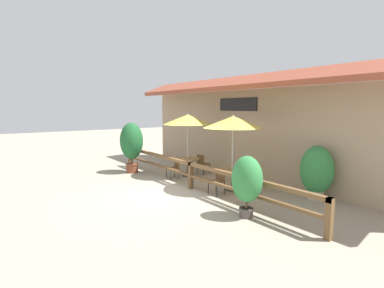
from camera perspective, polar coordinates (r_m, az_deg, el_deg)
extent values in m
plane|color=#9E937F|center=(10.21, -5.09, -9.41)|extent=(60.00, 60.00, 0.00)
cube|color=tan|center=(12.52, 11.56, 1.91)|extent=(14.00, 0.40, 3.60)
cube|color=brown|center=(12.12, 10.01, 11.61)|extent=(14.28, 1.48, 0.70)
cube|color=black|center=(12.80, 8.65, 7.45)|extent=(2.15, 0.04, 0.53)
cube|color=brown|center=(10.56, -0.24, -3.83)|extent=(10.40, 0.14, 0.11)
cube|color=brown|center=(10.64, -0.24, -6.05)|extent=(10.40, 0.10, 0.09)
cube|color=brown|center=(15.03, -11.72, -2.36)|extent=(0.14, 0.14, 0.95)
cube|color=brown|center=(10.64, -0.24, -6.05)|extent=(0.14, 0.14, 0.95)
cube|color=brown|center=(7.29, 24.66, -12.87)|extent=(0.14, 0.14, 0.95)
cylinder|color=#B7B2A8|center=(12.57, -0.81, -1.06)|extent=(0.06, 0.06, 2.24)
cone|color=#EAD64C|center=(12.45, -0.82, 4.69)|extent=(2.05, 2.05, 0.41)
sphere|color=#B2ADA3|center=(12.45, -0.83, 5.62)|extent=(0.07, 0.07, 0.07)
cylinder|color=olive|center=(12.63, -0.81, -2.87)|extent=(0.98, 0.98, 0.05)
cylinder|color=#333333|center=(12.70, -0.81, -4.52)|extent=(0.07, 0.07, 0.69)
cylinder|color=#333333|center=(12.77, -0.81, -5.97)|extent=(0.54, 0.54, 0.03)
cube|color=brown|center=(12.19, -3.73, -4.63)|extent=(0.47, 0.47, 0.05)
cube|color=brown|center=(12.23, -2.93, -3.51)|extent=(0.40, 0.08, 0.40)
cylinder|color=#2D2D2D|center=(12.33, -4.90, -5.58)|extent=(0.04, 0.04, 0.40)
cylinder|color=#2D2D2D|center=(11.99, -4.15, -5.93)|extent=(0.04, 0.04, 0.40)
cylinder|color=#2D2D2D|center=(12.49, -3.31, -5.41)|extent=(0.04, 0.04, 0.40)
cylinder|color=#2D2D2D|center=(12.16, -2.52, -5.74)|extent=(0.04, 0.04, 0.40)
cube|color=brown|center=(13.10, 2.22, -3.81)|extent=(0.48, 0.48, 0.05)
cube|color=brown|center=(12.93, 1.65, -2.94)|extent=(0.40, 0.10, 0.40)
cylinder|color=#2D2D2D|center=(13.16, 3.39, -4.77)|extent=(0.04, 0.04, 0.40)
cylinder|color=#2D2D2D|center=(13.41, 2.18, -4.54)|extent=(0.04, 0.04, 0.40)
cylinder|color=#2D2D2D|center=(12.89, 2.25, -5.01)|extent=(0.04, 0.04, 0.40)
cylinder|color=#2D2D2D|center=(13.14, 1.04, -4.77)|extent=(0.04, 0.04, 0.40)
cylinder|color=#B7B2A8|center=(10.48, 7.72, -2.74)|extent=(0.06, 0.06, 2.24)
cone|color=#EAD64C|center=(10.34, 7.84, 4.17)|extent=(2.05, 2.05, 0.41)
sphere|color=#B2ADA3|center=(10.33, 7.86, 5.29)|extent=(0.07, 0.07, 0.07)
cylinder|color=olive|center=(10.55, 7.69, -4.89)|extent=(0.98, 0.98, 0.05)
cylinder|color=#333333|center=(10.63, 7.65, -6.85)|extent=(0.07, 0.07, 0.69)
cylinder|color=#333333|center=(10.72, 7.63, -8.56)|extent=(0.54, 0.54, 0.03)
cube|color=brown|center=(10.05, 4.68, -7.15)|extent=(0.46, 0.46, 0.05)
cube|color=brown|center=(10.13, 5.44, -5.73)|extent=(0.40, 0.08, 0.40)
cylinder|color=#2D2D2D|center=(10.10, 3.13, -8.39)|extent=(0.04, 0.04, 0.40)
cylinder|color=#2D2D2D|center=(9.84, 4.72, -8.81)|extent=(0.04, 0.04, 0.40)
cylinder|color=#2D2D2D|center=(10.36, 4.62, -8.00)|extent=(0.04, 0.04, 0.40)
cylinder|color=#2D2D2D|center=(10.12, 6.21, -8.39)|extent=(0.04, 0.04, 0.40)
cube|color=brown|center=(11.13, 10.75, -5.86)|extent=(0.51, 0.51, 0.05)
cube|color=brown|center=(10.99, 9.94, -4.81)|extent=(0.40, 0.13, 0.40)
cylinder|color=#2D2D2D|center=(11.13, 12.08, -7.08)|extent=(0.04, 0.04, 0.40)
cylinder|color=#2D2D2D|center=(11.44, 11.02, -6.68)|extent=(0.04, 0.04, 0.40)
cylinder|color=#2D2D2D|center=(10.93, 10.41, -7.30)|extent=(0.04, 0.04, 0.40)
cylinder|color=#2D2D2D|center=(11.24, 9.38, -6.88)|extent=(0.04, 0.04, 0.40)
cylinder|color=#564C47|center=(8.21, 10.29, -12.71)|extent=(0.35, 0.35, 0.25)
cylinder|color=#564C47|center=(8.18, 10.30, -12.03)|extent=(0.38, 0.38, 0.04)
cylinder|color=brown|center=(8.11, 10.34, -10.67)|extent=(0.06, 0.06, 0.37)
ellipsoid|color=#338442|center=(7.95, 10.43, -6.59)|extent=(0.85, 0.76, 1.22)
cylinder|color=brown|center=(13.61, -11.34, -4.51)|extent=(0.51, 0.51, 0.40)
cylinder|color=brown|center=(13.58, -11.35, -3.77)|extent=(0.55, 0.55, 0.04)
cylinder|color=brown|center=(13.54, -11.38, -2.69)|extent=(0.09, 0.09, 0.48)
ellipsoid|color=#1E5B2D|center=(13.43, -11.46, 0.59)|extent=(1.10, 0.99, 1.61)
cylinder|color=#B7AD99|center=(10.34, 22.46, -8.88)|extent=(0.50, 0.50, 0.28)
cylinder|color=#B7AD99|center=(10.31, 22.49, -8.23)|extent=(0.54, 0.54, 0.04)
ellipsoid|color=#338442|center=(10.16, 22.67, -4.58)|extent=(1.04, 0.93, 1.53)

